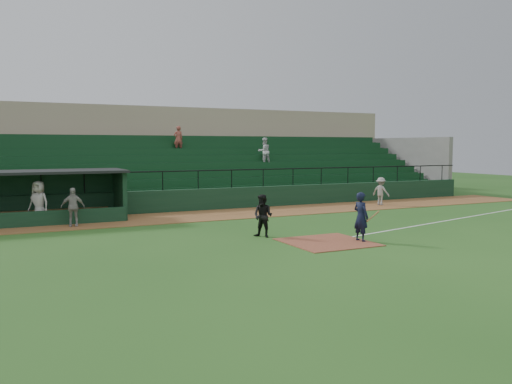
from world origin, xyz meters
name	(u,v)px	position (x,y,z in m)	size (l,w,h in m)	color
ground	(313,238)	(0.00, 0.00, 0.00)	(90.00, 90.00, 0.00)	#26531A
warning_track	(231,214)	(0.00, 8.00, 0.01)	(40.00, 4.00, 0.03)	brown
home_plate_dirt	(327,242)	(0.00, -1.00, 0.01)	(3.00, 3.00, 0.03)	brown
foul_line	(443,221)	(8.00, 1.20, 0.01)	(18.00, 0.09, 0.01)	white
stadium_structure	(180,165)	(0.00, 16.46, 2.30)	(38.00, 13.08, 6.40)	#10311C
dugout	(25,194)	(-9.75, 9.56, 1.33)	(8.90, 3.20, 2.42)	#10311C
batter_at_plate	(361,217)	(1.24, -1.37, 0.93)	(1.06, 0.73, 1.85)	black
umpire	(263,216)	(-1.62, 1.05, 0.84)	(0.81, 0.63, 1.67)	black
runner	(381,191)	(9.70, 7.82, 0.86)	(1.07, 0.61, 1.65)	gray
dugout_player_a	(73,207)	(-7.95, 7.06, 0.88)	(1.00, 0.42, 1.71)	#9C9792
dugout_player_b	(39,203)	(-9.26, 8.12, 1.02)	(0.96, 0.63, 1.97)	#A7A19C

